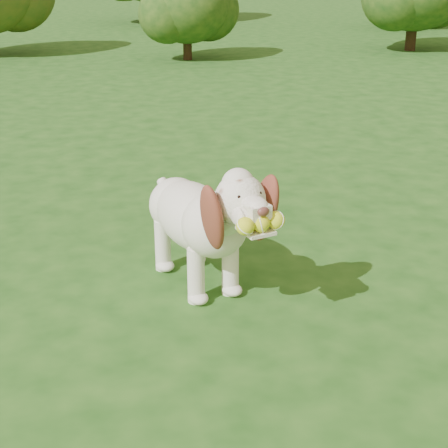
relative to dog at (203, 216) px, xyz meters
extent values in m
plane|color=#184413|center=(0.32, 0.32, -0.38)|extent=(80.00, 80.00, 0.00)
ellipsoid|color=white|center=(-0.02, 0.09, -0.03)|extent=(0.44, 0.65, 0.32)
ellipsoid|color=white|center=(0.03, -0.12, 0.00)|extent=(0.37, 0.37, 0.31)
ellipsoid|color=white|center=(-0.07, 0.30, -0.04)|extent=(0.34, 0.34, 0.28)
cylinder|color=white|center=(0.06, -0.24, 0.08)|extent=(0.22, 0.27, 0.24)
sphere|color=white|center=(0.09, -0.35, 0.20)|extent=(0.26, 0.26, 0.22)
sphere|color=white|center=(0.08, -0.33, 0.26)|extent=(0.17, 0.17, 0.14)
cube|color=white|center=(0.12, -0.47, 0.20)|extent=(0.12, 0.14, 0.06)
ellipsoid|color=#592D28|center=(0.13, -0.54, 0.21)|extent=(0.06, 0.04, 0.04)
cube|color=white|center=(0.12, -0.48, 0.11)|extent=(0.15, 0.16, 0.01)
ellipsoid|color=brown|center=(-0.04, -0.37, 0.14)|extent=(0.15, 0.23, 0.33)
ellipsoid|color=brown|center=(0.21, -0.31, 0.14)|extent=(0.16, 0.20, 0.33)
cylinder|color=white|center=(-0.10, 0.42, -0.01)|extent=(0.09, 0.16, 0.12)
cylinder|color=white|center=(-0.06, -0.13, -0.24)|extent=(0.10, 0.10, 0.27)
cylinder|color=white|center=(0.11, -0.09, -0.24)|extent=(0.10, 0.10, 0.27)
cylinder|color=white|center=(-0.16, 0.26, -0.24)|extent=(0.10, 0.10, 0.27)
cylinder|color=white|center=(0.02, 0.30, -0.24)|extent=(0.10, 0.10, 0.27)
sphere|color=yellow|center=(0.06, -0.54, 0.16)|extent=(0.09, 0.09, 0.07)
sphere|color=yellow|center=(0.13, -0.52, 0.16)|extent=(0.09, 0.09, 0.07)
sphere|color=yellow|center=(0.20, -0.50, 0.16)|extent=(0.09, 0.09, 0.07)
cylinder|color=#382314|center=(6.39, 10.45, -0.09)|extent=(0.18, 0.18, 0.58)
cylinder|color=#382314|center=(1.30, 7.29, -0.17)|extent=(0.13, 0.13, 0.42)
ellipsoid|color=#173D12|center=(1.30, 7.29, 0.39)|extent=(1.25, 1.25, 1.07)
cylinder|color=#382314|center=(4.99, 7.42, -0.10)|extent=(0.17, 0.17, 0.54)
cylinder|color=#382314|center=(1.50, 12.86, 0.02)|extent=(0.25, 0.25, 0.79)
cylinder|color=#382314|center=(8.82, 12.91, -0.03)|extent=(0.21, 0.21, 0.69)
camera|label=1|loc=(-0.60, -2.94, 1.17)|focal=55.00mm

